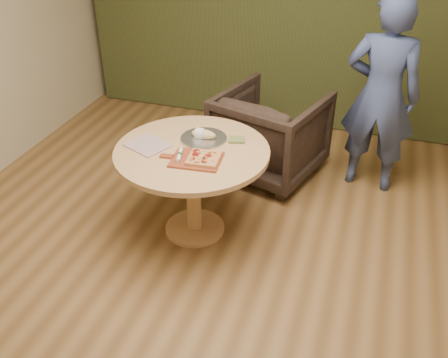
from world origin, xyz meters
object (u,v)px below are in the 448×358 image
flatbread_pizza (204,158)px  cutlery_roll (180,155)px  pizza_paddle (195,159)px  pedestal_table (192,166)px  bread_roll (202,134)px  armchair (271,130)px  serving_tray (204,138)px  person_standing (381,96)px

flatbread_pizza → cutlery_roll: bearing=-176.0°
pizza_paddle → cutlery_roll: bearing=178.3°
flatbread_pizza → pedestal_table: bearing=136.0°
pedestal_table → bread_roll: bearing=83.2°
pizza_paddle → armchair: size_ratio=0.51×
serving_tray → armchair: 1.00m
pizza_paddle → armchair: (0.28, 1.22, -0.31)m
flatbread_pizza → armchair: armchair is taller
serving_tray → cutlery_roll: bearing=-101.1°
cutlery_roll → flatbread_pizza: bearing=-10.1°
cutlery_roll → serving_tray: size_ratio=0.56×
serving_tray → armchair: (0.33, 0.90, -0.31)m
bread_roll → flatbread_pizza: bearing=-68.6°
pedestal_table → person_standing: person_standing is taller
pedestal_table → flatbread_pizza: size_ratio=4.83×
serving_tray → flatbread_pizza: bearing=-70.0°
cutlery_roll → armchair: bearing=58.2°
pizza_paddle → person_standing: (1.19, 1.30, 0.11)m
bread_roll → person_standing: size_ratio=0.11×
cutlery_roll → bread_roll: size_ratio=1.02×
armchair → person_standing: person_standing is taller
pedestal_table → cutlery_roll: size_ratio=5.87×
pedestal_table → flatbread_pizza: 0.26m
cutlery_roll → person_standing: (1.31, 1.31, 0.09)m
pedestal_table → pizza_paddle: bearing=-61.0°
flatbread_pizza → armchair: size_ratio=0.27×
person_standing → serving_tray: bearing=43.2°
pedestal_table → pizza_paddle: pizza_paddle is taller
pedestal_table → person_standing: bearing=42.3°
flatbread_pizza → person_standing: bearing=49.0°
cutlery_roll → person_standing: bearing=31.0°
bread_roll → pizza_paddle: bearing=-79.5°
serving_tray → person_standing: (1.24, 0.98, 0.11)m
pizza_paddle → bread_roll: (-0.06, 0.32, 0.04)m
pedestal_table → serving_tray: 0.23m
flatbread_pizza → pizza_paddle: bearing=-175.6°
pedestal_table → serving_tray: size_ratio=3.26×
armchair → flatbread_pizza: bearing=96.7°
serving_tray → armchair: bearing=70.0°
cutlery_roll → bread_roll: bread_roll is taller
flatbread_pizza → bread_roll: bread_roll is taller
flatbread_pizza → person_standing: person_standing is taller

